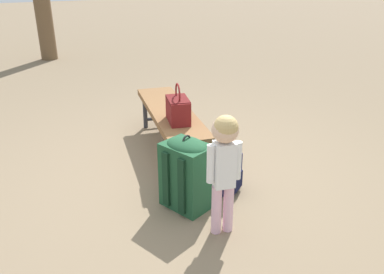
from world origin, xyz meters
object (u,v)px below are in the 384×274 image
at_px(park_bench, 171,115).
at_px(backpack_large, 187,171).
at_px(backpack_small, 228,171).
at_px(child_standing, 224,157).
at_px(handbag, 178,109).

distance_m(park_bench, backpack_large, 1.06).
bearing_deg(backpack_small, park_bench, -172.06).
bearing_deg(child_standing, handbag, 173.45).
height_order(park_bench, backpack_small, park_bench).
height_order(handbag, backpack_small, handbag).
relative_size(handbag, backpack_large, 0.59).
bearing_deg(child_standing, park_bench, 172.73).
xyz_separation_m(park_bench, backpack_small, (0.96, 0.13, -0.20)).
bearing_deg(child_standing, backpack_large, -167.59).
height_order(child_standing, backpack_large, child_standing).
distance_m(child_standing, backpack_large, 0.52).
bearing_deg(park_bench, backpack_small, 7.94).
bearing_deg(park_bench, handbag, -9.63).
relative_size(child_standing, backpack_small, 2.39).
bearing_deg(handbag, park_bench, 170.37).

